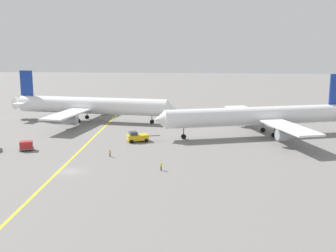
{
  "coord_description": "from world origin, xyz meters",
  "views": [
    {
      "loc": [
        25.47,
        -74.08,
        23.6
      ],
      "look_at": [
        16.62,
        26.89,
        4.0
      ],
      "focal_mm": 44.05,
      "sensor_mm": 36.0,
      "label": 1
    }
  ],
  "objects_px": {
    "ground_crew_marshaller_foreground": "(161,166)",
    "ground_crew_wing_walker_right": "(110,153)",
    "airliner_at_gate_left": "(91,106)",
    "airliner_being_pushed": "(259,116)",
    "gse_container_dolly_flat": "(26,146)",
    "pushback_tug": "(137,137)"
  },
  "relations": [
    {
      "from": "airliner_being_pushed",
      "to": "ground_crew_marshaller_foreground",
      "type": "distance_m",
      "value": 41.35
    },
    {
      "from": "gse_container_dolly_flat",
      "to": "ground_crew_wing_walker_right",
      "type": "height_order",
      "value": "gse_container_dolly_flat"
    },
    {
      "from": "airliner_being_pushed",
      "to": "gse_container_dolly_flat",
      "type": "xyz_separation_m",
      "value": [
        -55.4,
        -21.45,
        -4.06
      ]
    },
    {
      "from": "airliner_at_gate_left",
      "to": "pushback_tug",
      "type": "bearing_deg",
      "value": -54.73
    },
    {
      "from": "airliner_being_pushed",
      "to": "gse_container_dolly_flat",
      "type": "distance_m",
      "value": 59.55
    },
    {
      "from": "airliner_at_gate_left",
      "to": "ground_crew_wing_walker_right",
      "type": "xyz_separation_m",
      "value": [
        15.8,
        -42.21,
        -4.18
      ]
    },
    {
      "from": "airliner_being_pushed",
      "to": "pushback_tug",
      "type": "xyz_separation_m",
      "value": [
        -31.42,
        -10.26,
        -3.97
      ]
    },
    {
      "from": "airliner_at_gate_left",
      "to": "ground_crew_wing_walker_right",
      "type": "relative_size",
      "value": 35.08
    },
    {
      "from": "airliner_at_gate_left",
      "to": "ground_crew_marshaller_foreground",
      "type": "height_order",
      "value": "airliner_at_gate_left"
    },
    {
      "from": "ground_crew_marshaller_foreground",
      "to": "ground_crew_wing_walker_right",
      "type": "xyz_separation_m",
      "value": [
        -12.15,
        9.1,
        -0.03
      ]
    },
    {
      "from": "airliner_at_gate_left",
      "to": "airliner_being_pushed",
      "type": "distance_m",
      "value": 53.6
    },
    {
      "from": "ground_crew_marshaller_foreground",
      "to": "airliner_being_pushed",
      "type": "bearing_deg",
      "value": 56.25
    },
    {
      "from": "gse_container_dolly_flat",
      "to": "ground_crew_marshaller_foreground",
      "type": "relative_size",
      "value": 2.33
    },
    {
      "from": "gse_container_dolly_flat",
      "to": "ground_crew_wing_walker_right",
      "type": "relative_size",
      "value": 2.4
    },
    {
      "from": "airliner_at_gate_left",
      "to": "airliner_being_pushed",
      "type": "relative_size",
      "value": 1.0
    },
    {
      "from": "airliner_being_pushed",
      "to": "airliner_at_gate_left",
      "type": "bearing_deg",
      "value": 161.37
    },
    {
      "from": "gse_container_dolly_flat",
      "to": "ground_crew_wing_walker_right",
      "type": "xyz_separation_m",
      "value": [
        20.41,
        -3.64,
        -0.37
      ]
    },
    {
      "from": "airliner_at_gate_left",
      "to": "ground_crew_wing_walker_right",
      "type": "distance_m",
      "value": 45.26
    },
    {
      "from": "airliner_at_gate_left",
      "to": "ground_crew_marshaller_foreground",
      "type": "relative_size",
      "value": 34.06
    },
    {
      "from": "airliner_at_gate_left",
      "to": "ground_crew_marshaller_foreground",
      "type": "bearing_deg",
      "value": -61.43
    },
    {
      "from": "pushback_tug",
      "to": "ground_crew_marshaller_foreground",
      "type": "bearing_deg",
      "value": -70.27
    },
    {
      "from": "airliner_at_gate_left",
      "to": "airliner_being_pushed",
      "type": "bearing_deg",
      "value": -18.63
    }
  ]
}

